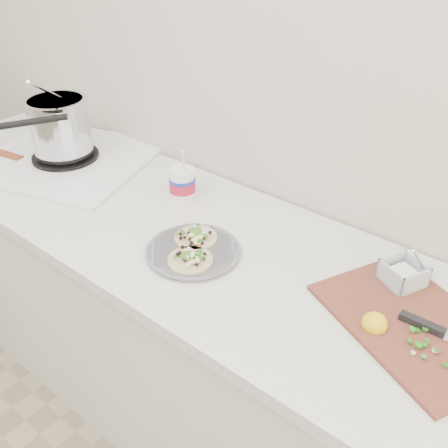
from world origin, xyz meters
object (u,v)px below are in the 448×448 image
Objects in this scene: taco_plate at (193,248)px; bacon_plate at (5,156)px; tub at (182,180)px; cutboard at (415,316)px; stove at (62,138)px.

taco_plate is 0.97m from bacon_plate.
tub is 0.83m from cutboard.
taco_plate is at bearing -0.03° from bacon_plate.
cutboard is at bearing -5.90° from tub.
tub is 0.38× the size of cutboard.
stove is 0.54m from tub.
bacon_plate is (-0.74, -0.21, -0.06)m from tub.
taco_plate is 1.35× the size of tub.
taco_plate is at bearing -41.96° from tub.
stove is 3.78× the size of tub.
tub is (-0.24, 0.21, 0.05)m from taco_plate.
bacon_plate is (-1.56, -0.13, -0.01)m from cutboard.
cutboard reaches higher than taco_plate.
taco_plate is 0.32m from tub.
taco_plate reaches higher than bacon_plate.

